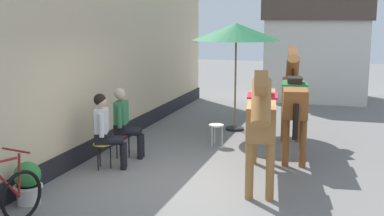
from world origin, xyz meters
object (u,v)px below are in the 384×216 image
at_px(seated_visitor_near, 105,127).
at_px(seated_visitor_far, 124,119).
at_px(saddled_horse_near, 262,114).
at_px(flower_planter_near, 28,182).
at_px(cafe_parasol, 236,32).
at_px(spare_stool_white, 216,127).
at_px(saddled_horse_far, 294,96).

relative_size(seated_visitor_near, seated_visitor_far, 1.00).
bearing_deg(saddled_horse_near, flower_planter_near, -147.53).
height_order(seated_visitor_near, saddled_horse_near, saddled_horse_near).
bearing_deg(seated_visitor_far, cafe_parasol, 62.82).
distance_m(seated_visitor_far, spare_stool_white, 2.09).
relative_size(seated_visitor_far, cafe_parasol, 0.54).
bearing_deg(seated_visitor_near, saddled_horse_far, 35.29).
bearing_deg(spare_stool_white, flower_planter_near, -113.96).
xyz_separation_m(seated_visitor_far, flower_planter_near, (-0.35, -2.70, -0.44)).
distance_m(seated_visitor_far, saddled_horse_far, 3.43).
xyz_separation_m(seated_visitor_near, flower_planter_near, (-0.33, -1.92, -0.44)).
relative_size(seated_visitor_far, spare_stool_white, 3.02).
relative_size(flower_planter_near, cafe_parasol, 0.25).
relative_size(saddled_horse_near, cafe_parasol, 1.16).
height_order(seated_visitor_far, saddled_horse_near, saddled_horse_near).
relative_size(seated_visitor_far, saddled_horse_near, 0.47).
xyz_separation_m(seated_visitor_near, spare_stool_white, (1.51, 2.21, -0.38)).
distance_m(flower_planter_near, spare_stool_white, 4.52).
bearing_deg(seated_visitor_far, spare_stool_white, 43.76).
bearing_deg(seated_visitor_near, cafe_parasol, 67.56).
height_order(seated_visitor_near, flower_planter_near, seated_visitor_near).
height_order(seated_visitor_near, seated_visitor_far, same).
bearing_deg(saddled_horse_far, seated_visitor_near, -144.71).
bearing_deg(seated_visitor_far, seated_visitor_near, -91.48).
bearing_deg(spare_stool_white, seated_visitor_far, -136.24).
relative_size(saddled_horse_far, spare_stool_white, 6.49).
height_order(seated_visitor_far, spare_stool_white, seated_visitor_far).
xyz_separation_m(seated_visitor_near, cafe_parasol, (1.57, 3.80, 1.59)).
xyz_separation_m(cafe_parasol, spare_stool_white, (-0.06, -1.59, -1.96)).
bearing_deg(flower_planter_near, seated_visitor_near, 80.33).
bearing_deg(spare_stool_white, seated_visitor_near, -124.34).
height_order(seated_visitor_near, spare_stool_white, seated_visitor_near).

